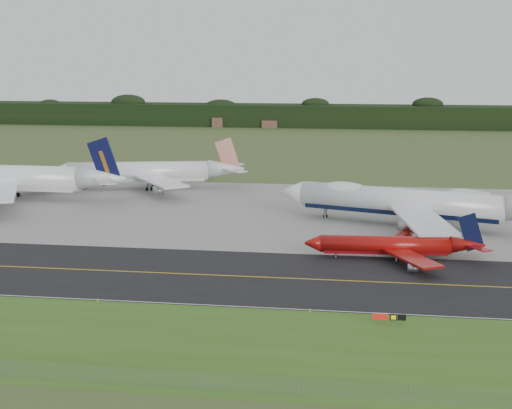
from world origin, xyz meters
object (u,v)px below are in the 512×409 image
object	(u,v)px
jet_navy_gold	(7,178)
taxiway_sign	(389,317)
jet_red_737	(395,246)
jet_ba_747	(409,202)
jet_star_tail	(149,172)

from	to	relation	value
jet_navy_gold	taxiway_sign	distance (m)	127.34
jet_red_737	taxiway_sign	size ratio (longest dim) A/B	7.11
jet_ba_747	jet_red_737	distance (m)	28.17
jet_star_tail	jet_navy_gold	bearing A→B (deg)	-148.58
jet_ba_747	taxiway_sign	distance (m)	63.54
jet_navy_gold	jet_star_tail	size ratio (longest dim) A/B	1.20
jet_star_tail	taxiway_sign	size ratio (longest dim) A/B	11.65
jet_red_737	taxiway_sign	xyz separation A→B (m)	(-2.63, -35.34, -1.44)
jet_ba_747	taxiway_sign	xyz separation A→B (m)	(-7.18, -62.98, -4.42)
jet_navy_gold	jet_red_737	bearing A→B (deg)	-23.84
jet_red_737	jet_star_tail	distance (m)	94.25
jet_navy_gold	jet_star_tail	xyz separation A→B (m)	(33.60, 20.53, -0.78)
jet_red_737	taxiway_sign	distance (m)	35.47
jet_ba_747	jet_navy_gold	world-z (taller)	jet_navy_gold
jet_red_737	jet_star_tail	size ratio (longest dim) A/B	0.61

